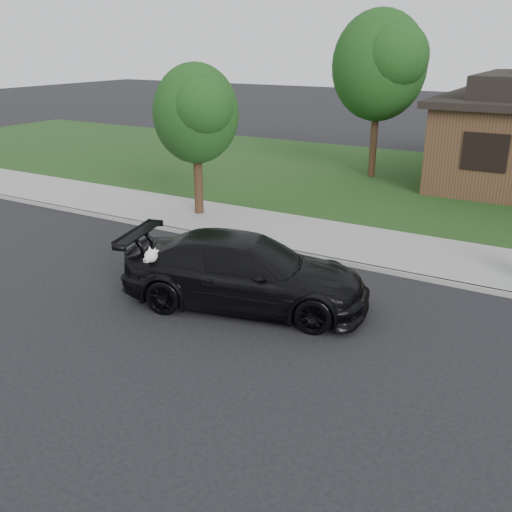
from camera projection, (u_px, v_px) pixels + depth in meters
The scene contains 7 objects.
ground at pixel (368, 343), 10.56m from camera, with size 120.00×120.00×0.00m, color black.
sidewalk at pixel (435, 258), 14.60m from camera, with size 60.00×3.00×0.12m, color gray.
curb at pixel (419, 277), 13.38m from camera, with size 60.00×0.12×0.12m, color gray.
lawn at pixel (488, 191), 21.08m from camera, with size 60.00×13.00×0.13m, color #193814.
sedan at pixel (245, 271), 11.88m from camera, with size 5.51×3.29×1.50m.
tree_0 at pixel (382, 64), 21.46m from camera, with size 3.78×3.60×6.34m.
tree_2 at pixel (197, 112), 17.01m from camera, with size 2.73×2.60×4.59m.
Camera 1 is at (2.86, -9.11, 5.22)m, focal length 40.00 mm.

